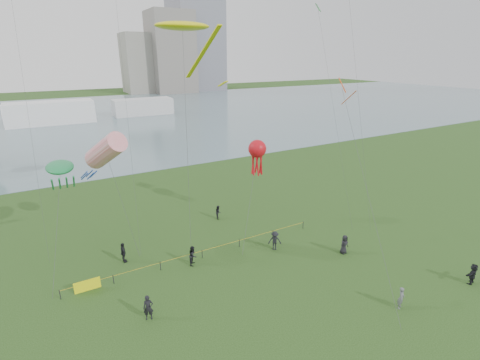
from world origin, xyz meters
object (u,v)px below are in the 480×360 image
fence (136,271)px  kite_flyer (401,298)px  kite_octopus (257,150)px  kite_stingray (183,27)px

fence → kite_flyer: kite_flyer is taller
fence → kite_octopus: 17.25m
kite_stingray → kite_octopus: (7.19, -1.49, -12.00)m
kite_flyer → kite_octopus: (-1.64, 17.93, 7.48)m
kite_flyer → kite_stingray: size_ratio=0.09×
fence → kite_flyer: (16.39, -13.59, 0.33)m
kite_stingray → fence: bearing=-123.9°
fence → kite_stingray: bearing=37.6°
kite_flyer → fence: bearing=113.6°
kite_flyer → kite_stingray: (-8.83, 19.42, 19.48)m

